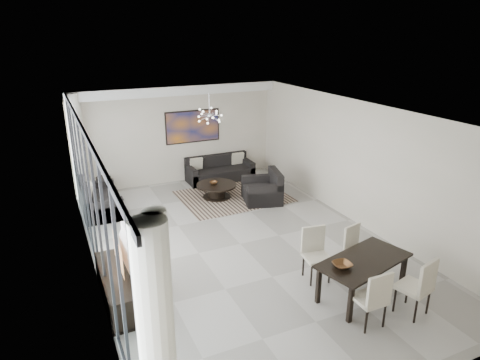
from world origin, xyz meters
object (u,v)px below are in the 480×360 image
coffee_table (217,190)px  tv_console (118,288)px  sofa_main (220,172)px  dining_table (364,264)px  television (124,254)px

coffee_table → tv_console: bearing=-131.5°
coffee_table → sofa_main: size_ratio=0.54×
tv_console → dining_table: bearing=-22.1°
sofa_main → dining_table: 6.67m
television → dining_table: 4.05m
coffee_table → dining_table: (0.58, -5.33, 0.40)m
sofa_main → television: bearing=-126.5°
television → tv_console: bearing=78.7°
television → dining_table: (3.73, -1.56, -0.27)m
dining_table → coffee_table: bearing=96.2°
television → coffee_table: bearing=-41.6°
tv_console → dining_table: (3.89, -1.58, 0.34)m
sofa_main → dining_table: bearing=-90.4°
tv_console → television: television is taller
coffee_table → dining_table: size_ratio=0.59×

